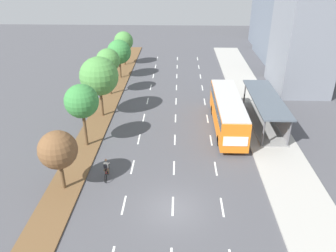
{
  "coord_description": "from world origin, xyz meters",
  "views": [
    {
      "loc": [
        0.28,
        -17.94,
        15.76
      ],
      "look_at": [
        -0.68,
        10.41,
        1.2
      ],
      "focal_mm": 35.25,
      "sensor_mm": 36.0,
      "label": 1
    }
  ],
  "objects_px": {
    "median_tree_fourth": "(108,61)",
    "median_tree_farthest": "(124,41)",
    "bus": "(228,110)",
    "cyclist": "(106,170)",
    "median_tree_nearest": "(58,150)",
    "median_tree_fifth": "(119,52)",
    "median_tree_third": "(99,76)",
    "median_tree_second": "(82,101)",
    "bus_shelter": "(267,108)"
  },
  "relations": [
    {
      "from": "median_tree_nearest",
      "to": "bus_shelter",
      "type": "bearing_deg",
      "value": 33.18
    },
    {
      "from": "median_tree_fourth",
      "to": "median_tree_farthest",
      "type": "distance_m",
      "value": 12.94
    },
    {
      "from": "bus",
      "to": "median_tree_fourth",
      "type": "bearing_deg",
      "value": 146.84
    },
    {
      "from": "median_tree_nearest",
      "to": "median_tree_farthest",
      "type": "distance_m",
      "value": 32.33
    },
    {
      "from": "bus_shelter",
      "to": "median_tree_farthest",
      "type": "distance_m",
      "value": 27.53
    },
    {
      "from": "median_tree_third",
      "to": "median_tree_fifth",
      "type": "xyz_separation_m",
      "value": [
        -0.11,
        12.93,
        -0.76
      ]
    },
    {
      "from": "median_tree_nearest",
      "to": "median_tree_fifth",
      "type": "height_order",
      "value": "median_tree_fifth"
    },
    {
      "from": "median_tree_nearest",
      "to": "median_tree_farthest",
      "type": "height_order",
      "value": "median_tree_farthest"
    },
    {
      "from": "median_tree_fifth",
      "to": "bus_shelter",
      "type": "bearing_deg",
      "value": -38.73
    },
    {
      "from": "bus_shelter",
      "to": "bus",
      "type": "bearing_deg",
      "value": -164.34
    },
    {
      "from": "bus_shelter",
      "to": "median_tree_fourth",
      "type": "distance_m",
      "value": 19.72
    },
    {
      "from": "cyclist",
      "to": "median_tree_fifth",
      "type": "relative_size",
      "value": 0.33
    },
    {
      "from": "bus",
      "to": "median_tree_nearest",
      "type": "relative_size",
      "value": 2.37
    },
    {
      "from": "bus",
      "to": "median_tree_fourth",
      "type": "relative_size",
      "value": 1.94
    },
    {
      "from": "cyclist",
      "to": "median_tree_third",
      "type": "distance_m",
      "value": 12.36
    },
    {
      "from": "bus_shelter",
      "to": "median_tree_fifth",
      "type": "height_order",
      "value": "median_tree_fifth"
    },
    {
      "from": "cyclist",
      "to": "median_tree_second",
      "type": "distance_m",
      "value": 6.82
    },
    {
      "from": "median_tree_fourth",
      "to": "median_tree_second",
      "type": "bearing_deg",
      "value": -89.0
    },
    {
      "from": "median_tree_nearest",
      "to": "median_tree_fifth",
      "type": "bearing_deg",
      "value": 89.74
    },
    {
      "from": "bus_shelter",
      "to": "median_tree_third",
      "type": "height_order",
      "value": "median_tree_third"
    },
    {
      "from": "bus",
      "to": "cyclist",
      "type": "xyz_separation_m",
      "value": [
        -10.58,
        -8.95,
        -1.28
      ]
    },
    {
      "from": "cyclist",
      "to": "median_tree_third",
      "type": "xyz_separation_m",
      "value": [
        -2.75,
        11.42,
        3.84
      ]
    },
    {
      "from": "median_tree_nearest",
      "to": "median_tree_third",
      "type": "bearing_deg",
      "value": 89.01
    },
    {
      "from": "median_tree_second",
      "to": "median_tree_fourth",
      "type": "bearing_deg",
      "value": 91.0
    },
    {
      "from": "bus",
      "to": "median_tree_fourth",
      "type": "xyz_separation_m",
      "value": [
        -13.68,
        8.94,
        2.37
      ]
    },
    {
      "from": "cyclist",
      "to": "median_tree_fifth",
      "type": "height_order",
      "value": "median_tree_fifth"
    },
    {
      "from": "median_tree_second",
      "to": "median_tree_fifth",
      "type": "xyz_separation_m",
      "value": [
        0.02,
        19.4,
        -0.63
      ]
    },
    {
      "from": "cyclist",
      "to": "median_tree_nearest",
      "type": "distance_m",
      "value": 4.26
    },
    {
      "from": "median_tree_fifth",
      "to": "median_tree_third",
      "type": "bearing_deg",
      "value": -89.53
    },
    {
      "from": "median_tree_fourth",
      "to": "median_tree_farthest",
      "type": "relative_size",
      "value": 1.1
    },
    {
      "from": "median_tree_fifth",
      "to": "median_tree_nearest",
      "type": "bearing_deg",
      "value": -90.26
    },
    {
      "from": "median_tree_nearest",
      "to": "median_tree_fourth",
      "type": "distance_m",
      "value": 19.42
    },
    {
      "from": "median_tree_third",
      "to": "median_tree_farthest",
      "type": "distance_m",
      "value": 19.42
    },
    {
      "from": "bus_shelter",
      "to": "median_tree_nearest",
      "type": "bearing_deg",
      "value": -146.82
    },
    {
      "from": "median_tree_fifth",
      "to": "median_tree_farthest",
      "type": "bearing_deg",
      "value": 93.12
    },
    {
      "from": "median_tree_nearest",
      "to": "median_tree_fifth",
      "type": "distance_m",
      "value": 25.87
    },
    {
      "from": "median_tree_farthest",
      "to": "bus",
      "type": "bearing_deg",
      "value": -57.77
    },
    {
      "from": "bus_shelter",
      "to": "bus",
      "type": "distance_m",
      "value": 4.45
    },
    {
      "from": "bus_shelter",
      "to": "median_tree_second",
      "type": "bearing_deg",
      "value": -163.68
    },
    {
      "from": "cyclist",
      "to": "median_tree_farthest",
      "type": "distance_m",
      "value": 31.14
    },
    {
      "from": "median_tree_nearest",
      "to": "median_tree_third",
      "type": "height_order",
      "value": "median_tree_third"
    },
    {
      "from": "median_tree_fifth",
      "to": "median_tree_farthest",
      "type": "distance_m",
      "value": 6.48
    },
    {
      "from": "bus_shelter",
      "to": "median_tree_third",
      "type": "relative_size",
      "value": 1.63
    },
    {
      "from": "bus_shelter",
      "to": "median_tree_fifth",
      "type": "xyz_separation_m",
      "value": [
        -17.71,
        14.21,
        2.0
      ]
    },
    {
      "from": "bus_shelter",
      "to": "median_tree_second",
      "type": "height_order",
      "value": "median_tree_second"
    },
    {
      "from": "bus",
      "to": "cyclist",
      "type": "distance_m",
      "value": 13.92
    },
    {
      "from": "cyclist",
      "to": "median_tree_third",
      "type": "relative_size",
      "value": 0.28
    },
    {
      "from": "bus",
      "to": "median_tree_third",
      "type": "distance_m",
      "value": 13.8
    },
    {
      "from": "median_tree_farthest",
      "to": "median_tree_fifth",
      "type": "bearing_deg",
      "value": -86.88
    },
    {
      "from": "bus_shelter",
      "to": "median_tree_fifth",
      "type": "relative_size",
      "value": 1.96
    }
  ]
}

